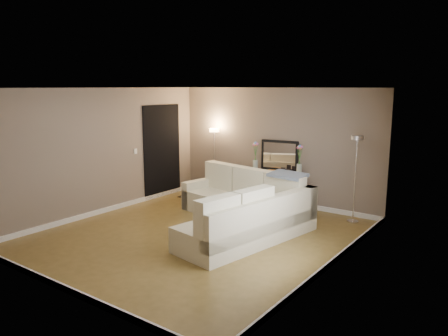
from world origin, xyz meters
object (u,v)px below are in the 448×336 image
Objects in this scene: sectional_sofa at (243,209)px; floor_lamp_unlit at (356,162)px; console_table at (273,187)px; floor_lamp_lit at (214,148)px.

sectional_sofa is 1.84× the size of floor_lamp_unlit.
console_table is 1.84m from floor_lamp_lit.
sectional_sofa is 2.35m from floor_lamp_unlit.
floor_lamp_lit is at bearing 139.02° from sectional_sofa.
console_table is 0.77× the size of floor_lamp_lit.
sectional_sofa is 1.71m from console_table.
floor_lamp_unlit reaches higher than console_table.
floor_lamp_lit reaches higher than console_table.
floor_lamp_unlit reaches higher than sectional_sofa.
console_table is 2.04m from floor_lamp_unlit.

